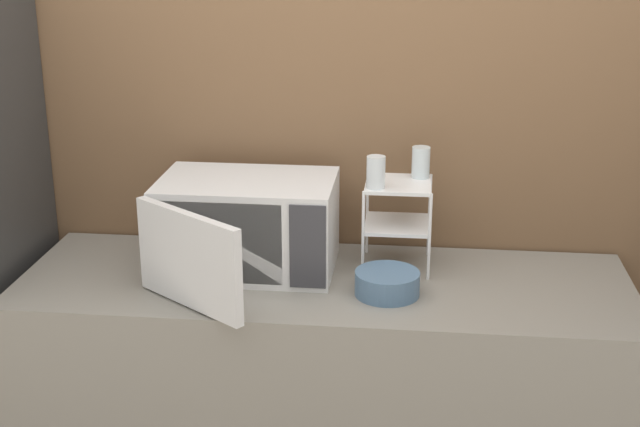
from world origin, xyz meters
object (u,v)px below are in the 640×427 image
object	(u,v)px
dish_rack	(398,206)
microwave	(245,226)
bowl	(387,284)
glass_back_right	(421,162)
glass_front_left	(376,172)

from	to	relation	value
dish_rack	microwave	bearing A→B (deg)	-169.33
dish_rack	bowl	bearing A→B (deg)	-94.76
microwave	glass_back_right	bearing A→B (deg)	15.91
microwave	dish_rack	xyz separation A→B (m)	(0.50, 0.09, 0.06)
dish_rack	glass_back_right	world-z (taller)	glass_back_right
glass_back_right	bowl	distance (m)	0.45
glass_front_left	bowl	distance (m)	0.36
glass_front_left	bowl	xyz separation A→B (m)	(0.05, -0.18, -0.31)
microwave	glass_front_left	world-z (taller)	glass_front_left
microwave	glass_back_right	world-z (taller)	glass_back_right
microwave	bowl	world-z (taller)	microwave
microwave	glass_back_right	xyz separation A→B (m)	(0.57, 0.16, 0.19)
microwave	glass_back_right	size ratio (longest dim) A/B	6.39
glass_back_right	bowl	world-z (taller)	glass_back_right
microwave	glass_front_left	distance (m)	0.47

